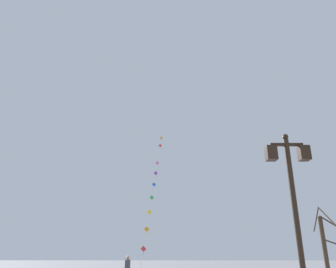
# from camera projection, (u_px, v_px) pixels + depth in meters

# --- Properties ---
(twin_lantern_lamp_post) EXTENTS (1.18, 0.28, 4.97)m
(twin_lantern_lamp_post) POSITION_uv_depth(u_px,v_px,m) (293.00, 189.00, 8.53)
(twin_lantern_lamp_post) COLOR black
(twin_lantern_lamp_post) RESTS_ON ground_plane
(kite_train) EXTENTS (1.29, 14.68, 14.92)m
(kite_train) POSITION_uv_depth(u_px,v_px,m) (154.00, 185.00, 29.42)
(kite_train) COLOR brown
(kite_train) RESTS_ON ground_plane
(bare_tree) EXTENTS (1.02, 2.20, 4.01)m
(bare_tree) POSITION_uv_depth(u_px,v_px,m) (326.00, 251.00, 15.36)
(bare_tree) COLOR #423323
(bare_tree) RESTS_ON ground_plane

